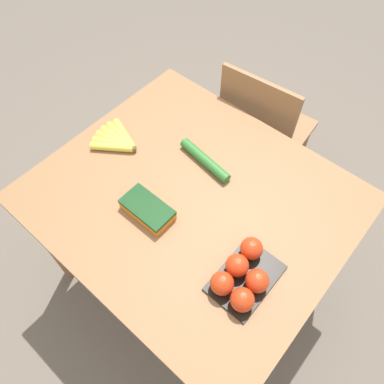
% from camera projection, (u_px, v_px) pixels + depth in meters
% --- Properties ---
extents(ground_plane, '(12.00, 12.00, 0.00)m').
position_uv_depth(ground_plane, '(192.00, 273.00, 2.06)').
color(ground_plane, '#665B51').
extents(dining_table, '(1.14, 0.99, 0.77)m').
position_uv_depth(dining_table, '(192.00, 211.00, 1.50)').
color(dining_table, olive).
rests_on(dining_table, ground_plane).
extents(chair, '(0.45, 0.44, 0.92)m').
position_uv_depth(chair, '(261.00, 133.00, 1.98)').
color(chair, '#8E6642').
rests_on(chair, ground_plane).
extents(banana_bunch, '(0.19, 0.19, 0.03)m').
position_uv_depth(banana_bunch, '(117.00, 140.00, 1.55)').
color(banana_bunch, brown).
rests_on(banana_bunch, dining_table).
extents(tomato_pack, '(0.17, 0.25, 0.09)m').
position_uv_depth(tomato_pack, '(243.00, 276.00, 1.20)').
color(tomato_pack, black).
rests_on(tomato_pack, dining_table).
extents(carrot_bag, '(0.19, 0.10, 0.05)m').
position_uv_depth(carrot_bag, '(147.00, 209.00, 1.35)').
color(carrot_bag, orange).
rests_on(carrot_bag, dining_table).
extents(cucumber_near, '(0.26, 0.07, 0.04)m').
position_uv_depth(cucumber_near, '(205.00, 160.00, 1.48)').
color(cucumber_near, '#2D702D').
rests_on(cucumber_near, dining_table).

